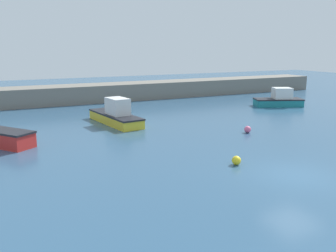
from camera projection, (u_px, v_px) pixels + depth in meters
The scene contains 6 objects.
ground_plane at pixel (294, 177), 17.93m from camera, with size 120.00×120.00×0.20m, color #2D5170.
harbor_breakwater at pixel (111, 92), 42.29m from camera, with size 56.16×3.86×1.87m, color slate.
motorboat_grey_hull at pixel (279, 100), 38.20m from camera, with size 5.16×3.67×1.89m.
motorboat_with_cabin at pixel (116, 115), 29.56m from camera, with size 2.58×6.69×2.09m.
mooring_buoy_yellow at pixel (236, 160), 19.39m from camera, with size 0.48×0.48×0.48m, color yellow.
mooring_buoy_pink at pixel (248, 129), 26.56m from camera, with size 0.49×0.49×0.49m, color #EA668C.
Camera 1 is at (-12.99, -12.54, 6.06)m, focal length 40.00 mm.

